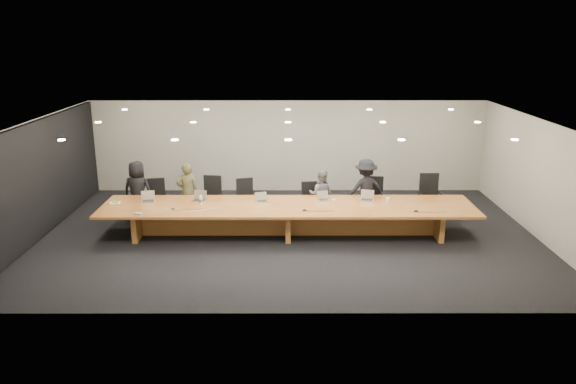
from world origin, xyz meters
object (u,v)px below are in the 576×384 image
Objects in this scene: laptop_e at (367,196)px; chair_left at (210,197)px; laptop_d at (324,196)px; water_bottle at (201,201)px; laptop_a at (148,197)px; laptop_c at (262,197)px; chair_right at (374,198)px; amber_mug at (201,203)px; chair_far_right at (430,196)px; paper_cup_near at (334,201)px; chair_far_left at (157,199)px; mic_center at (305,210)px; chair_mid_left at (247,199)px; conference_table at (288,214)px; laptop_b at (198,196)px; mic_right at (416,211)px; person_c at (321,195)px; person_d at (365,190)px; chair_mid_right at (310,201)px; mic_left at (173,209)px; person_a at (138,191)px; paper_cup_far at (388,200)px; av_box at (139,213)px; person_b at (187,192)px.

chair_left is at bearing -177.75° from laptop_e.
water_bottle reaches higher than laptop_d.
laptop_d is (4.34, 0.08, -0.01)m from laptop_a.
laptop_c is at bearing 168.92° from laptop_d.
chair_right is 13.13× the size of amber_mug.
laptop_c is (-4.41, -0.97, 0.26)m from chair_far_right.
chair_far_right is 2.86m from paper_cup_near.
laptop_a is 4.34m from laptop_d.
mic_center is (3.85, -1.65, 0.23)m from chair_far_left.
laptop_d is (1.98, -0.88, 0.33)m from chair_mid_left.
chair_far_left reaches higher than conference_table.
laptop_b reaches higher than mic_right.
chair_far_left is at bearing 138.65° from amber_mug.
chair_mid_left is at bearing 51.01° from amber_mug.
laptop_e is 0.87m from paper_cup_near.
laptop_b is at bearing 159.23° from laptop_c.
person_c is 1.70m from mic_center.
person_c reaches higher than laptop_d.
person_d is (2.03, 1.15, 0.30)m from conference_table.
person_c reaches higher than chair_far_right.
chair_mid_right is 9.24× the size of mic_left.
water_bottle is 2.28× the size of mic_left.
mic_left is (1.21, -1.46, -0.03)m from person_a.
paper_cup_near reaches higher than mic_right.
laptop_c is at bearing 15.81° from mic_left.
chair_mid_left is 0.68× the size of person_a.
paper_cup_far is at bearing -18.49° from laptop_d.
amber_mug is (-4.13, -1.11, -0.02)m from person_d.
chair_far_left is at bearing -173.70° from chair_right.
chair_right is 6.20m from person_a.
laptop_d is at bearing 101.42° from person_c.
chair_mid_left is at bearing -174.78° from chair_right.
chair_left is 4.08m from person_d.
chair_far_left is at bearing 156.82° from mic_center.
mic_right is (0.72, -1.68, 0.20)m from chair_right.
chair_mid_right is at bearing 10.87° from person_c.
chair_far_left is at bearing 171.59° from chair_mid_right.
laptop_e is at bearing -1.27° from chair_left.
paper_cup_far is at bearing 29.69° from av_box.
person_c is 2.72m from mic_right.
chair_right is 4.52m from amber_mug.
av_box is (-0.80, -1.83, 0.01)m from person_b.
person_c reaches higher than mic_center.
person_a is 14.70× the size of mic_left.
laptop_d is at bearing 178.52° from person_a.
laptop_a reaches higher than laptop_c.
laptop_b is 4.69m from paper_cup_far.
person_c is 10.71× the size of mic_center.
laptop_d reaches higher than paper_cup_near.
chair_left is 1.89m from person_a.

